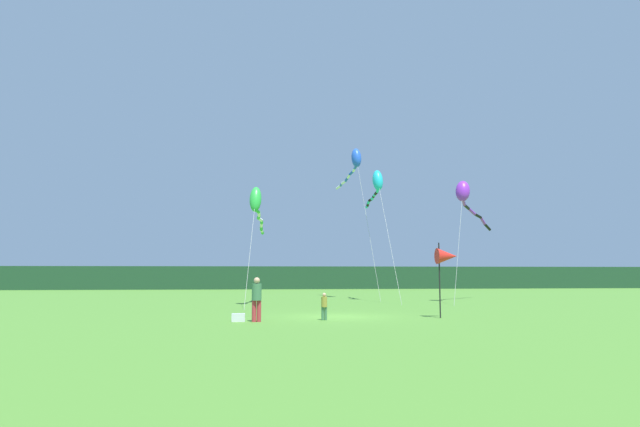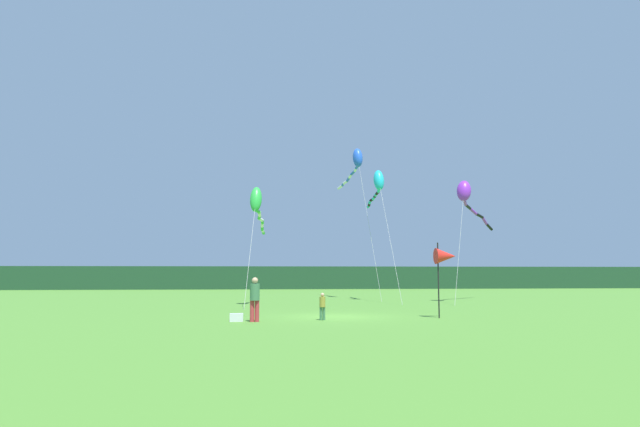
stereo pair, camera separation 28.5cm
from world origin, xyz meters
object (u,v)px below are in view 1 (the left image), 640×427
Objects in this scene: person_child at (324,305)px; kite_blue at (355,162)px; banner_flag_pole at (447,257)px; kite_cyan at (377,183)px; kite_purple at (465,196)px; kite_green at (257,204)px; cooler_box at (238,318)px; person_adult at (257,297)px.

kite_blue is at bearing 75.94° from person_child.
kite_cyan reaches higher than banner_flag_pole.
kite_green is at bearing -170.71° from kite_purple.
banner_flag_pole is at bearing 5.35° from cooler_box.
kite_blue is (4.77, 19.04, 9.90)m from person_child.
kite_blue is (7.54, 19.56, 9.54)m from person_adult.
kite_purple is 14.36m from kite_green.
kite_cyan is (8.50, 16.08, 7.31)m from person_adult.
kite_green is (-2.78, 11.04, 5.48)m from person_child.
cooler_box is 20.07m from kite_cyan.
kite_blue reaches higher than person_adult.
person_adult is at bearing -117.85° from kite_cyan.
person_child is at bearing -104.06° from kite_blue.
kite_cyan is (5.73, 15.57, 7.67)m from person_child.
kite_green reaches higher than banner_flag_pole.
banner_flag_pole reaches higher than person_child.
banner_flag_pole is at bearing 5.56° from person_child.
kite_cyan reaches higher than person_adult.
cooler_box is (-0.71, 0.21, -0.82)m from person_adult.
kite_blue reaches higher than kite_green.
banner_flag_pole is 16.07m from kite_cyan.
banner_flag_pole is (5.45, 0.53, 2.01)m from person_child.
person_adult is at bearing -89.96° from kite_green.
banner_flag_pole is at bearing 7.25° from person_adult.
kite_cyan is at bearing -74.57° from kite_blue.
cooler_box is 0.06× the size of kite_cyan.
person_child is 0.13× the size of kite_green.
person_adult reaches higher than person_child.
person_adult is 0.21× the size of kite_green.
cooler_box is at bearing 163.68° from person_adult.
kite_green is at bearing -133.31° from kite_blue.
kite_purple is at bearing 65.26° from banner_flag_pole.
kite_purple reaches higher than person_child.
person_adult is 1.11m from cooler_box.
cooler_box is 0.05× the size of kite_blue.
kite_green is at bearing 104.13° from person_child.
kite_purple is at bearing 9.29° from kite_green.
banner_flag_pole is at bearing -51.93° from kite_green.
kite_purple is (11.36, 13.35, 6.57)m from person_child.
kite_purple is at bearing 42.62° from cooler_box.
kite_green is (-8.23, 10.50, 3.47)m from banner_flag_pole.
cooler_box is at bearing -174.65° from banner_flag_pole.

